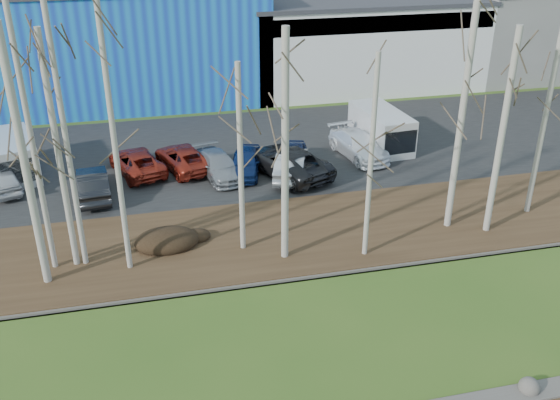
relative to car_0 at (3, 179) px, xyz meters
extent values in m
cube|color=#382616|center=(12.78, -7.83, -0.71)|extent=(80.00, 7.00, 0.15)
cube|color=black|center=(12.78, 2.67, -0.72)|extent=(80.00, 14.00, 0.14)
cube|color=#1741B7|center=(6.78, 16.67, 3.21)|extent=(20.00, 12.00, 8.00)
cube|color=silver|center=(24.78, 16.67, 2.46)|extent=(18.00, 12.00, 6.50)
cube|color=navy|center=(24.78, 10.77, 4.81)|extent=(17.64, 0.20, 1.20)
cube|color=slate|center=(40.78, 16.67, 2.71)|extent=(14.00, 12.00, 7.00)
ellipsoid|color=black|center=(7.82, -7.63, -0.36)|extent=(2.82, 1.99, 0.55)
cylinder|color=#B0AB9E|center=(4.03, -8.25, 4.23)|extent=(0.25, 0.25, 9.73)
cylinder|color=#B0AB9E|center=(3.16, -8.27, 4.76)|extent=(0.22, 0.22, 10.80)
cylinder|color=#B0AB9E|center=(2.96, -9.34, 4.46)|extent=(0.31, 0.31, 10.20)
cylinder|color=#B0AB9E|center=(6.19, -9.05, 5.06)|extent=(0.22, 0.22, 11.40)
cylinder|color=#B0AB9E|center=(12.64, -9.68, 4.19)|extent=(0.30, 0.30, 9.65)
cylinder|color=#B0AB9E|center=(11.04, -8.56, 3.45)|extent=(0.23, 0.23, 8.18)
cylinder|color=#B0AB9E|center=(16.03, -10.26, 3.71)|extent=(0.21, 0.21, 8.69)
cylinder|color=#B0AB9E|center=(20.67, -8.76, 4.59)|extent=(0.30, 0.30, 10.45)
cylinder|color=#B0AB9E|center=(22.21, -9.58, 3.99)|extent=(0.29, 0.29, 9.24)
cylinder|color=#B0AB9E|center=(25.12, -8.34, 5.85)|extent=(0.25, 0.25, 12.97)
cylinder|color=#B0AB9E|center=(4.39, -8.27, 4.76)|extent=(0.22, 0.22, 10.80)
imported|color=silver|center=(0.00, 0.00, 0.00)|extent=(2.56, 4.07, 1.29)
imported|color=black|center=(4.56, -1.83, 0.06)|extent=(1.90, 4.43, 1.42)
imported|color=maroon|center=(9.36, 0.72, 0.00)|extent=(3.41, 5.05, 1.29)
imported|color=gray|center=(11.11, -0.76, -0.01)|extent=(2.73, 4.67, 1.27)
imported|color=navy|center=(12.61, -0.75, 0.04)|extent=(2.74, 4.32, 1.37)
imported|color=#B4B4B6|center=(14.94, -1.69, 0.08)|extent=(2.93, 4.68, 1.46)
imported|color=black|center=(14.83, -1.45, 0.14)|extent=(4.63, 6.25, 1.58)
imported|color=white|center=(19.47, 0.17, 0.06)|extent=(2.79, 5.13, 1.41)
imported|color=maroon|center=(6.81, 0.72, 0.00)|extent=(3.41, 5.05, 1.29)
imported|color=navy|center=(15.26, -0.75, 0.04)|extent=(2.74, 4.32, 1.37)
cube|color=white|center=(21.35, 1.50, 0.46)|extent=(2.53, 5.24, 2.22)
cube|color=black|center=(21.52, -0.50, 0.46)|extent=(2.09, 1.22, 1.38)
cube|color=silver|center=(0.34, 2.17, 0.40)|extent=(3.13, 5.12, 2.09)
cube|color=black|center=(0.82, 0.34, 0.40)|extent=(2.08, 1.44, 1.29)
camera|label=1|loc=(7.19, -31.80, 13.35)|focal=40.00mm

